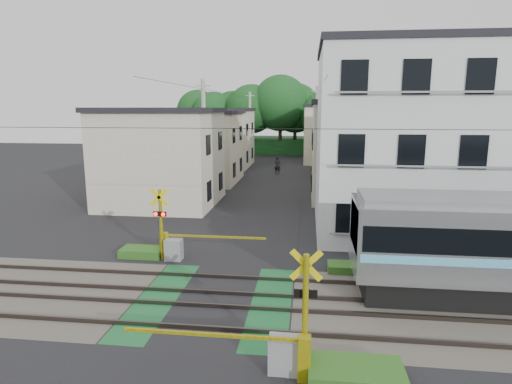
# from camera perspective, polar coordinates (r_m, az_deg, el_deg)

# --- Properties ---
(ground) EXTENTS (120.00, 120.00, 0.00)m
(ground) POSITION_cam_1_polar(r_m,az_deg,el_deg) (14.66, -5.63, -14.23)
(ground) COLOR black
(track_bed) EXTENTS (120.00, 120.00, 0.14)m
(track_bed) POSITION_cam_1_polar(r_m,az_deg,el_deg) (14.64, -5.64, -14.10)
(track_bed) COLOR #47423A
(track_bed) RESTS_ON ground
(crossing_signal_near) EXTENTS (4.74, 0.65, 3.09)m
(crossing_signal_near) POSITION_cam_1_polar(r_m,az_deg,el_deg) (10.80, 4.13, -19.83)
(crossing_signal_near) COLOR yellow
(crossing_signal_near) RESTS_ON ground
(crossing_signal_far) EXTENTS (4.74, 0.65, 3.09)m
(crossing_signal_far) POSITION_cam_1_polar(r_m,az_deg,el_deg) (18.34, -11.15, -6.72)
(crossing_signal_far) COLOR yellow
(crossing_signal_far) RESTS_ON ground
(apartment_block) EXTENTS (10.20, 8.36, 9.30)m
(apartment_block) POSITION_cam_1_polar(r_m,az_deg,el_deg) (23.13, 20.87, 6.41)
(apartment_block) COLOR silver
(apartment_block) RESTS_ON ground
(houses_row) EXTENTS (22.07, 31.35, 6.80)m
(houses_row) POSITION_cam_1_polar(r_m,az_deg,el_deg) (39.04, 2.94, 6.67)
(houses_row) COLOR beige
(houses_row) RESTS_ON ground
(tree_hill) EXTENTS (40.00, 13.37, 10.65)m
(tree_hill) POSITION_cam_1_polar(r_m,az_deg,el_deg) (60.58, 5.07, 9.91)
(tree_hill) COLOR #18491C
(tree_hill) RESTS_ON ground
(catenary) EXTENTS (60.00, 5.04, 7.00)m
(catenary) POSITION_cam_1_polar(r_m,az_deg,el_deg) (13.54, 19.71, -0.46)
(catenary) COLOR #2D2D33
(catenary) RESTS_ON ground
(utility_poles) EXTENTS (7.90, 42.00, 8.00)m
(utility_poles) POSITION_cam_1_polar(r_m,az_deg,el_deg) (36.21, 0.55, 7.66)
(utility_poles) COLOR #A5A5A0
(utility_poles) RESTS_ON ground
(pedestrian) EXTENTS (0.72, 0.57, 1.74)m
(pedestrian) POSITION_cam_1_polar(r_m,az_deg,el_deg) (41.31, 2.87, 3.60)
(pedestrian) COLOR #232028
(pedestrian) RESTS_ON ground
(weed_patches) EXTENTS (10.25, 8.80, 0.40)m
(weed_patches) POSITION_cam_1_polar(r_m,az_deg,el_deg) (14.24, 1.41, -14.14)
(weed_patches) COLOR #2D5E1E
(weed_patches) RESTS_ON ground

